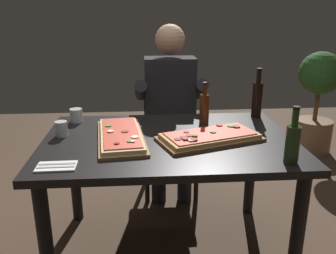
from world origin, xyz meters
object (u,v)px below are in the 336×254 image
at_px(pizza_rectangular_left, 121,135).
at_px(wine_bottle_dark, 204,108).
at_px(diner_chair, 169,131).
at_px(potted_plant_corner, 317,98).
at_px(dining_table, 169,154).
at_px(vinegar_bottle_green, 293,142).
at_px(tumbler_far_side, 62,130).
at_px(pizza_rectangular_front, 210,137).
at_px(tumbler_near_camera, 76,116).
at_px(oil_bottle_amber, 257,98).
at_px(seated_diner, 170,104).

height_order(pizza_rectangular_left, wine_bottle_dark, wine_bottle_dark).
xyz_separation_m(diner_chair, potted_plant_corner, (1.56, 0.67, 0.09)).
xyz_separation_m(pizza_rectangular_left, potted_plant_corner, (1.90, 1.51, -0.18)).
bearing_deg(dining_table, vinegar_bottle_green, -34.90).
bearing_deg(tumbler_far_side, potted_plant_corner, 32.77).
height_order(dining_table, pizza_rectangular_front, pizza_rectangular_front).
xyz_separation_m(pizza_rectangular_front, tumbler_near_camera, (-0.79, 0.40, 0.02)).
relative_size(dining_table, pizza_rectangular_front, 2.27).
height_order(oil_bottle_amber, seated_diner, seated_diner).
bearing_deg(vinegar_bottle_green, tumbler_far_side, 157.99).
bearing_deg(dining_table, oil_bottle_amber, 31.42).
height_order(pizza_rectangular_left, diner_chair, diner_chair).
relative_size(pizza_rectangular_front, diner_chair, 0.71).
distance_m(tumbler_far_side, potted_plant_corner, 2.67).
distance_m(pizza_rectangular_left, potted_plant_corner, 2.43).
xyz_separation_m(dining_table, vinegar_bottle_green, (0.55, -0.38, 0.20)).
xyz_separation_m(dining_table, seated_diner, (0.07, 0.74, 0.10)).
bearing_deg(pizza_rectangular_left, dining_table, -2.68).
bearing_deg(vinegar_bottle_green, pizza_rectangular_left, 154.18).
bearing_deg(pizza_rectangular_front, tumbler_near_camera, 153.04).
xyz_separation_m(pizza_rectangular_left, tumbler_near_camera, (-0.30, 0.34, 0.02)).
bearing_deg(oil_bottle_amber, pizza_rectangular_left, -157.59).
bearing_deg(dining_table, potted_plant_corner, 43.08).
relative_size(pizza_rectangular_front, seated_diner, 0.46).
xyz_separation_m(pizza_rectangular_front, seated_diner, (-0.15, 0.79, -0.02)).
height_order(dining_table, potted_plant_corner, potted_plant_corner).
height_order(dining_table, vinegar_bottle_green, vinegar_bottle_green).
distance_m(pizza_rectangular_front, tumbler_far_side, 0.84).
distance_m(oil_bottle_amber, seated_diner, 0.67).
bearing_deg(wine_bottle_dark, pizza_rectangular_left, -154.56).
relative_size(dining_table, oil_bottle_amber, 4.28).
height_order(vinegar_bottle_green, tumbler_near_camera, vinegar_bottle_green).
distance_m(seated_diner, potted_plant_corner, 1.75).
bearing_deg(seated_diner, diner_chair, 90.00).
distance_m(pizza_rectangular_left, tumbler_near_camera, 0.45).
xyz_separation_m(pizza_rectangular_left, seated_diner, (0.34, 0.72, -0.02)).
relative_size(pizza_rectangular_left, seated_diner, 0.47).
relative_size(dining_table, diner_chair, 1.61).
bearing_deg(tumbler_near_camera, pizza_rectangular_front, -26.96).
relative_size(dining_table, pizza_rectangular_left, 2.23).
xyz_separation_m(pizza_rectangular_left, vinegar_bottle_green, (0.81, -0.39, 0.08)).
bearing_deg(seated_diner, oil_bottle_amber, -33.08).
xyz_separation_m(dining_table, potted_plant_corner, (1.63, 1.52, -0.07)).
bearing_deg(pizza_rectangular_front, potted_plant_corner, 48.22).
bearing_deg(dining_table, tumbler_far_side, 172.05).
height_order(pizza_rectangular_left, tumbler_far_side, tumbler_far_side).
bearing_deg(diner_chair, potted_plant_corner, 23.19).
xyz_separation_m(wine_bottle_dark, diner_chair, (-0.17, 0.60, -0.36)).
height_order(oil_bottle_amber, vinegar_bottle_green, oil_bottle_amber).
xyz_separation_m(wine_bottle_dark, tumbler_far_side, (-0.85, -0.17, -0.07)).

